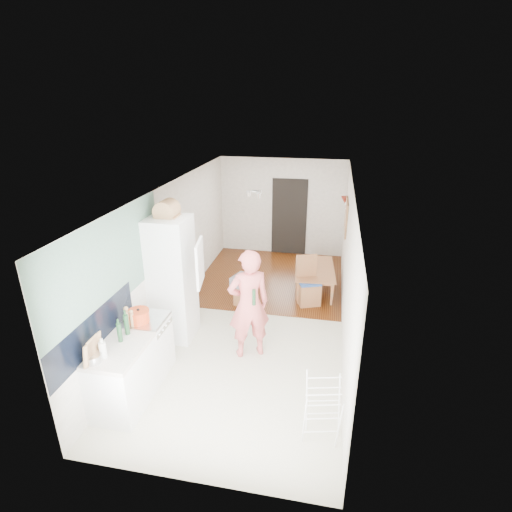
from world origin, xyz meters
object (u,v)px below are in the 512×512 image
(drying_rack, at_px, (322,412))
(stool, at_px, (245,295))
(person, at_px, (249,295))
(dining_chair, at_px, (309,281))
(dining_table, at_px, (315,281))

(drying_rack, bearing_deg, stool, 104.71)
(person, relative_size, dining_chair, 2.17)
(person, relative_size, stool, 4.84)
(dining_chair, relative_size, drying_rack, 1.21)
(person, height_order, stool, person)
(person, xyz_separation_m, drying_rack, (1.23, -1.54, -0.67))
(dining_table, distance_m, stool, 1.64)
(drying_rack, bearing_deg, dining_table, 81.07)
(person, height_order, dining_chair, person)
(person, height_order, dining_table, person)
(stool, bearing_deg, dining_chair, 13.41)
(person, relative_size, drying_rack, 2.63)
(dining_table, bearing_deg, dining_chair, 165.42)
(dining_table, relative_size, dining_chair, 1.26)
(stool, bearing_deg, drying_rack, -62.13)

